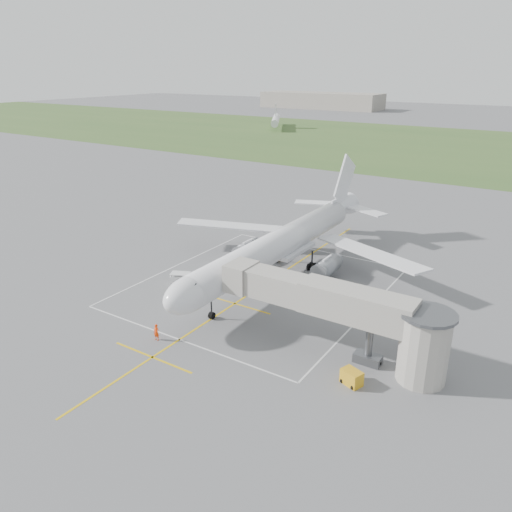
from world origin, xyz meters
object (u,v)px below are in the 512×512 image
Objects in this scene: gpu_unit at (352,378)px; baggage_cart at (181,279)px; jet_bridge at (348,313)px; airliner at (281,244)px; ramp_worker_nose at (156,332)px; ramp_worker_wing at (242,267)px.

baggage_cart is at bearing -176.41° from gpu_unit.
baggage_cart is (-24.72, 4.10, -3.88)m from jet_bridge.
airliner reaches higher than gpu_unit.
jet_bridge is 19.68m from ramp_worker_nose.
airliner is 14.01m from baggage_cart.
ramp_worker_wing is (-22.73, 15.97, 0.17)m from gpu_unit.
gpu_unit is at bearing 176.34° from ramp_worker_wing.
airliner is 21.70× the size of gpu_unit.
baggage_cart is (-8.99, -10.15, -3.52)m from airliner.
ramp_worker_wing is at bearing 165.28° from gpu_unit.
jet_bridge is 10.86× the size of gpu_unit.
baggage_cart is at bearing 115.13° from ramp_worker_nose.
ramp_worker_wing reaches higher than baggage_cart.
ramp_worker_nose is (-1.92, -22.06, -3.50)m from airliner.
jet_bridge is 25.35m from baggage_cart.
jet_bridge reaches higher than ramp_worker_nose.
ramp_worker_nose is at bearing -148.96° from gpu_unit.
jet_bridge reaches higher than ramp_worker_wing.
airliner is 6.32m from ramp_worker_wing.
ramp_worker_nose is at bearing -156.12° from jet_bridge.
gpu_unit is (2.32, -4.05, -4.06)m from jet_bridge.
baggage_cart is at bearing 170.57° from jet_bridge.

